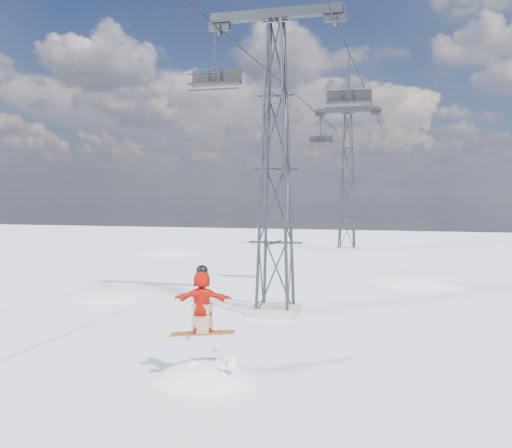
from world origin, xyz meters
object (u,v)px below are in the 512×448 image
(lift_tower_far, at_px, (347,183))
(snowboarder_jump, at_px, (207,443))
(lift_tower_near, at_px, (276,170))
(lift_chair_near, at_px, (215,78))

(lift_tower_far, xyz_separation_m, snowboarder_jump, (0.09, -32.80, -7.11))
(lift_tower_near, height_order, lift_tower_far, same)
(lift_chair_near, bearing_deg, snowboarder_jump, -72.61)
(lift_tower_near, distance_m, snowboarder_jump, 10.56)
(lift_tower_near, relative_size, lift_tower_far, 1.00)
(lift_tower_far, xyz_separation_m, lift_chair_near, (-2.20, -25.50, 3.43))
(snowboarder_jump, distance_m, lift_chair_near, 13.03)
(lift_tower_near, xyz_separation_m, lift_chair_near, (-2.20, -0.50, 3.43))
(lift_tower_near, distance_m, lift_chair_near, 4.11)
(lift_chair_near, bearing_deg, lift_tower_far, 85.07)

